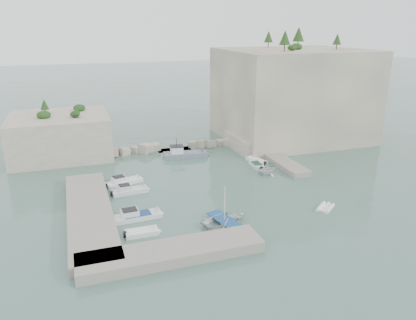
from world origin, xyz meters
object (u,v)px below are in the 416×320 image
object	(u,v)px
motorboat_e	(142,235)
rowboat	(224,223)
work_boat	(185,157)
motorboat_b	(130,193)
motorboat_a	(124,184)
inflatable_dinghy	(325,209)
tender_east_a	(266,174)
tender_east_d	(254,154)
tender_east_c	(256,162)
tender_east_b	(257,167)
motorboat_d	(137,219)

from	to	relation	value
motorboat_e	rowboat	size ratio (longest dim) A/B	0.70
rowboat	work_boat	bearing A→B (deg)	-19.06
motorboat_b	motorboat_a	distance (m)	3.50
motorboat_a	inflatable_dinghy	distance (m)	27.45
tender_east_a	tender_east_d	distance (m)	9.73
work_boat	tender_east_d	bearing A→B (deg)	-4.83
tender_east_c	work_boat	size ratio (longest dim) A/B	0.53
tender_east_d	tender_east_b	bearing A→B (deg)	161.10
motorboat_b	tender_east_c	bearing A→B (deg)	10.82
tender_east_d	tender_east_a	bearing A→B (deg)	168.78
inflatable_dinghy	tender_east_a	world-z (taller)	tender_east_a
motorboat_d	work_boat	bearing A→B (deg)	56.92
rowboat	tender_east_b	xyz separation A→B (m)	(11.75, 16.30, 0.00)
motorboat_a	tender_east_c	bearing A→B (deg)	-10.46
tender_east_a	motorboat_e	bearing A→B (deg)	110.09
tender_east_a	tender_east_b	bearing A→B (deg)	-10.78
tender_east_c	motorboat_e	bearing A→B (deg)	112.05
motorboat_b	tender_east_a	xyz separation A→B (m)	(20.54, 0.54, 0.00)
motorboat_b	motorboat_e	size ratio (longest dim) A/B	1.37
inflatable_dinghy	tender_east_d	bearing A→B (deg)	48.77
motorboat_a	work_boat	distance (m)	14.58
tender_east_a	work_boat	xyz separation A→B (m)	(-9.33, 11.91, 0.00)
rowboat	tender_east_a	distance (m)	17.32
motorboat_d	motorboat_b	size ratio (longest dim) A/B	1.19
rowboat	tender_east_c	bearing A→B (deg)	-48.23
inflatable_dinghy	motorboat_a	bearing A→B (deg)	105.34
motorboat_b	motorboat_d	bearing A→B (deg)	-97.56
motorboat_e	tender_east_b	world-z (taller)	same
motorboat_e	work_boat	distance (m)	26.92
inflatable_dinghy	work_boat	xyz separation A→B (m)	(-10.64, 25.16, 0.00)
rowboat	tender_east_a	bearing A→B (deg)	-56.10
motorboat_e	rowboat	bearing A→B (deg)	-1.56
tender_east_d	motorboat_d	bearing A→B (deg)	130.51
motorboat_a	motorboat_e	bearing A→B (deg)	-108.18
motorboat_b	motorboat_e	bearing A→B (deg)	-97.55
tender_east_a	work_boat	bearing A→B (deg)	27.79
motorboat_a	inflatable_dinghy	xyz separation A→B (m)	(22.15, -16.21, 0.00)
motorboat_e	tender_east_d	xyz separation A→B (m)	(23.45, 21.76, 0.00)
motorboat_e	tender_east_d	distance (m)	31.99
rowboat	tender_east_d	distance (m)	26.30
motorboat_b	inflatable_dinghy	xyz separation A→B (m)	(21.85, -12.71, 0.00)
motorboat_e	inflatable_dinghy	xyz separation A→B (m)	(22.35, -0.92, 0.00)
tender_east_d	rowboat	bearing A→B (deg)	150.61
tender_east_a	tender_east_b	world-z (taller)	tender_east_a
motorboat_b	motorboat_e	distance (m)	11.81
rowboat	tender_east_a	size ratio (longest dim) A/B	1.62
rowboat	tender_east_a	xyz separation A→B (m)	(11.72, 12.75, 0.00)
tender_east_d	work_boat	size ratio (longest dim) A/B	0.61
motorboat_b	tender_east_b	bearing A→B (deg)	6.11
motorboat_e	tender_east_a	size ratio (longest dim) A/B	1.13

